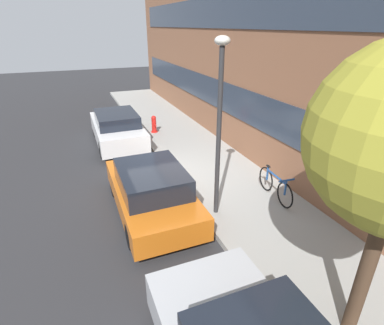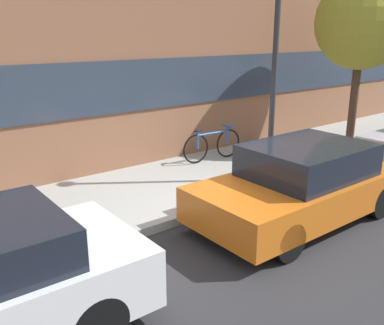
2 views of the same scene
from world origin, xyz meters
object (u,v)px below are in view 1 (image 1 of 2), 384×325
Objects in this scene: parked_car_orange at (151,191)px; fire_hydrant at (154,124)px; parked_car_white at (117,128)px; bicycle at (275,185)px; lamp_post at (220,112)px.

fire_hydrant is (-5.79, 1.65, -0.12)m from parked_car_orange.
parked_car_white is 5.38× the size of fire_hydrant.
fire_hydrant is at bearing -73.63° from parked_car_white.
parked_car_orange reaches higher than bicycle.
parked_car_white reaches higher than parked_car_orange.
lamp_post is at bearing -85.38° from bicycle.
parked_car_orange is 5.15× the size of fire_hydrant.
parked_car_orange is (5.30, -0.00, -0.03)m from parked_car_white.
parked_car_white is 2.46× the size of bicycle.
lamp_post reaches higher than parked_car_orange.
parked_car_orange is at bearing -118.97° from lamp_post.
bicycle is at bearing -103.73° from parked_car_orange.
parked_car_white is at bearing -147.96° from bicycle.
parked_car_white is 0.97× the size of lamp_post.
parked_car_white reaches higher than bicycle.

